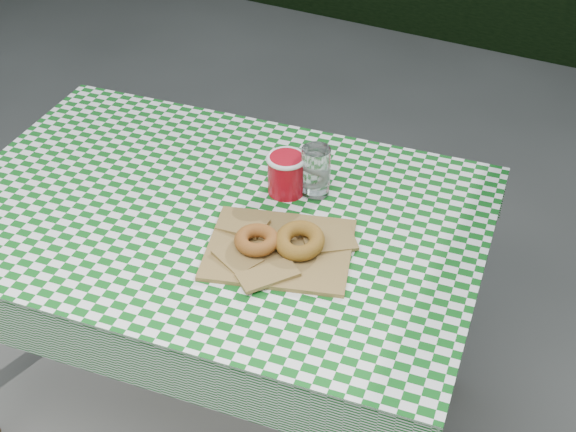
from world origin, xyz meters
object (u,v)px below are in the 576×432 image
object	(u,v)px
table	(223,324)
drinking_glass	(316,171)
paper_bag	(279,248)
coffee_mug	(286,174)

from	to	relation	value
table	drinking_glass	xyz separation A→B (m)	(0.18, 0.17, 0.44)
table	paper_bag	distance (m)	0.44
coffee_mug	drinking_glass	world-z (taller)	drinking_glass
coffee_mug	drinking_glass	size ratio (longest dim) A/B	1.43
coffee_mug	table	bearing A→B (deg)	-157.25
drinking_glass	coffee_mug	bearing A→B (deg)	-157.07
paper_bag	drinking_glass	bearing A→B (deg)	95.77
coffee_mug	drinking_glass	bearing A→B (deg)	-5.47
paper_bag	coffee_mug	size ratio (longest dim) A/B	1.75
paper_bag	table	bearing A→B (deg)	163.68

